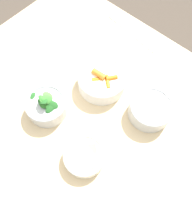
# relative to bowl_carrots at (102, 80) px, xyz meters

# --- Properties ---
(ground_plane) EXTENTS (10.00, 10.00, 0.00)m
(ground_plane) POSITION_rel_bowl_carrots_xyz_m (0.04, -0.12, -0.79)
(ground_plane) COLOR #4C4238
(dining_table) EXTENTS (1.22, 1.01, 0.75)m
(dining_table) POSITION_rel_bowl_carrots_xyz_m (0.04, -0.12, -0.14)
(dining_table) COLOR beige
(dining_table) RESTS_ON ground_plane
(bowl_carrots) EXTENTS (0.19, 0.19, 0.08)m
(bowl_carrots) POSITION_rel_bowl_carrots_xyz_m (0.00, 0.00, 0.00)
(bowl_carrots) COLOR white
(bowl_carrots) RESTS_ON dining_table
(bowl_greens) EXTENTS (0.15, 0.15, 0.11)m
(bowl_greens) POSITION_rel_bowl_carrots_xyz_m (-0.08, -0.22, 0.00)
(bowl_greens) COLOR silver
(bowl_greens) RESTS_ON dining_table
(bowl_beans_hotdog) EXTENTS (0.16, 0.16, 0.07)m
(bowl_beans_hotdog) POSITION_rel_bowl_carrots_xyz_m (0.22, 0.02, -0.00)
(bowl_beans_hotdog) COLOR silver
(bowl_beans_hotdog) RESTS_ON dining_table
(bowl_cookies) EXTENTS (0.14, 0.14, 0.05)m
(bowl_cookies) POSITION_rel_bowl_carrots_xyz_m (0.15, -0.26, -0.01)
(bowl_cookies) COLOR silver
(bowl_cookies) RESTS_ON dining_table
(ruler) EXTENTS (0.31, 0.06, 0.00)m
(ruler) POSITION_rel_bowl_carrots_xyz_m (-0.08, 0.31, -0.03)
(ruler) COLOR silver
(ruler) RESTS_ON dining_table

